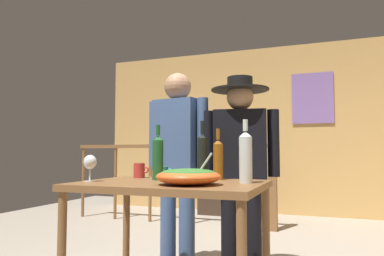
% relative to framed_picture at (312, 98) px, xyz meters
% --- Properties ---
extents(back_wall, '(6.22, 0.10, 2.68)m').
position_rel_framed_picture_xyz_m(back_wall, '(-0.44, 0.06, -0.47)').
color(back_wall, tan).
rests_on(back_wall, ground_plane).
extents(framed_picture, '(0.62, 0.03, 0.79)m').
position_rel_framed_picture_xyz_m(framed_picture, '(0.00, 0.00, 0.00)').
color(framed_picture, '#8162A9').
extents(stair_railing, '(2.95, 0.10, 1.13)m').
position_rel_framed_picture_xyz_m(stair_railing, '(-1.40, -1.24, -1.11)').
color(stair_railing, brown).
rests_on(stair_railing, ground_plane).
extents(tv_console, '(0.90, 0.40, 0.45)m').
position_rel_framed_picture_xyz_m(tv_console, '(-1.27, -0.29, -1.59)').
color(tv_console, '#38281E').
rests_on(tv_console, ground_plane).
extents(flat_screen_tv, '(0.61, 0.12, 0.47)m').
position_rel_framed_picture_xyz_m(flat_screen_tv, '(-1.27, -0.32, -1.09)').
color(flat_screen_tv, black).
rests_on(flat_screen_tv, tv_console).
extents(serving_table, '(1.11, 0.78, 0.79)m').
position_rel_framed_picture_xyz_m(serving_table, '(-0.70, -3.83, -1.11)').
color(serving_table, brown).
rests_on(serving_table, ground_plane).
extents(salad_bowl, '(0.37, 0.37, 0.19)m').
position_rel_framed_picture_xyz_m(salad_bowl, '(-0.53, -3.97, -0.97)').
color(salad_bowl, '#DB5B23').
rests_on(salad_bowl, serving_table).
extents(wine_glass, '(0.08, 0.08, 0.17)m').
position_rel_framed_picture_xyz_m(wine_glass, '(-1.18, -3.98, -0.91)').
color(wine_glass, silver).
rests_on(wine_glass, serving_table).
extents(wine_bottle_amber, '(0.07, 0.07, 0.34)m').
position_rel_framed_picture_xyz_m(wine_bottle_amber, '(-0.48, -3.55, -0.88)').
color(wine_bottle_amber, brown).
rests_on(wine_bottle_amber, serving_table).
extents(wine_bottle_dark, '(0.06, 0.06, 0.39)m').
position_rel_framed_picture_xyz_m(wine_bottle_dark, '(-0.59, -3.55, -0.86)').
color(wine_bottle_dark, black).
rests_on(wine_bottle_dark, serving_table).
extents(wine_bottle_clear, '(0.08, 0.08, 0.38)m').
position_rel_framed_picture_xyz_m(wine_bottle_clear, '(-0.25, -3.75, -0.86)').
color(wine_bottle_clear, silver).
rests_on(wine_bottle_clear, serving_table).
extents(wine_bottle_green, '(0.07, 0.07, 0.36)m').
position_rel_framed_picture_xyz_m(wine_bottle_green, '(-0.85, -3.71, -0.87)').
color(wine_bottle_green, '#1E5628').
rests_on(wine_bottle_green, serving_table).
extents(mug_red, '(0.12, 0.08, 0.10)m').
position_rel_framed_picture_xyz_m(mug_red, '(-1.05, -3.58, -0.97)').
color(mug_red, '#B7332D').
rests_on(mug_red, serving_table).
extents(mug_teal, '(0.11, 0.08, 0.08)m').
position_rel_framed_picture_xyz_m(mug_teal, '(-0.87, -3.58, -0.98)').
color(mug_teal, teal).
rests_on(mug_teal, serving_table).
extents(person_standing_left, '(0.56, 0.28, 1.63)m').
position_rel_framed_picture_xyz_m(person_standing_left, '(-0.96, -3.10, -0.85)').
color(person_standing_left, '#3D5684').
rests_on(person_standing_left, ground_plane).
extents(person_standing_right, '(0.59, 0.45, 1.56)m').
position_rel_framed_picture_xyz_m(person_standing_right, '(-0.43, -3.10, -0.89)').
color(person_standing_right, black).
rests_on(person_standing_right, ground_plane).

